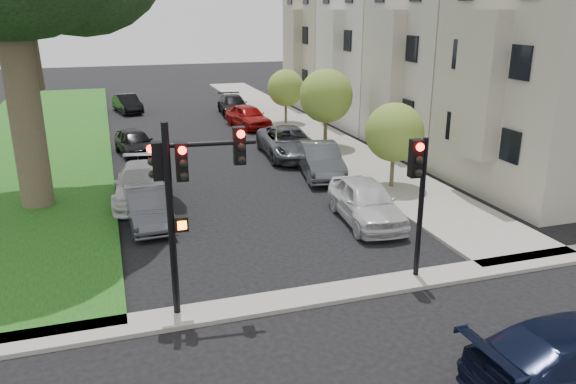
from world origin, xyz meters
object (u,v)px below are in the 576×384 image
object	(u,v)px
car_parked_3	(248,116)
car_parked_6	(141,183)
traffic_signal_secondary	(418,183)
car_parked_0	(366,202)
car_parked_7	(135,142)
car_parked_1	(320,160)
car_parked_9	(127,104)
small_tree_a	(394,132)
traffic_signal_main	(185,185)
car_parked_2	(289,142)
small_tree_c	(286,88)
car_parked_4	(233,105)
small_tree_b	(326,96)
car_parked_5	(148,207)

from	to	relation	value
car_parked_3	car_parked_6	xyz separation A→B (m)	(-7.55, -12.72, -0.02)
traffic_signal_secondary	car_parked_0	distance (m)	5.01
car_parked_0	car_parked_7	distance (m)	14.43
car_parked_1	car_parked_9	bearing A→B (deg)	120.64
car_parked_7	car_parked_3	bearing A→B (deg)	25.40
small_tree_a	traffic_signal_main	size ratio (longest dim) A/B	0.75
traffic_signal_secondary	car_parked_2	xyz separation A→B (m)	(0.98, 14.27, -2.09)
car_parked_6	car_parked_9	bearing A→B (deg)	95.76
traffic_signal_secondary	car_parked_9	bearing A→B (deg)	101.77
small_tree_c	car_parked_1	world-z (taller)	small_tree_c
car_parked_2	car_parked_3	bearing A→B (deg)	94.62
traffic_signal_main	car_parked_0	xyz separation A→B (m)	(6.88, 4.47, -2.61)
car_parked_0	car_parked_4	xyz separation A→B (m)	(0.25, 22.66, -0.09)
small_tree_b	small_tree_c	distance (m)	7.09
traffic_signal_main	car_parked_9	xyz separation A→B (m)	(-0.14, 30.24, -2.71)
traffic_signal_secondary	car_parked_7	distance (m)	18.33
car_parked_3	traffic_signal_secondary	bearing A→B (deg)	-102.78
car_parked_4	traffic_signal_main	bearing A→B (deg)	-101.24
small_tree_c	car_parked_9	world-z (taller)	small_tree_c
car_parked_1	car_parked_6	xyz separation A→B (m)	(-7.98, -1.06, -0.04)
small_tree_b	car_parked_6	xyz separation A→B (m)	(-10.18, -5.98, -2.15)
car_parked_6	car_parked_5	bearing A→B (deg)	-82.42
car_parked_7	car_parked_5	bearing A→B (deg)	-100.49
small_tree_a	car_parked_1	xyz separation A→B (m)	(-2.20, 2.73, -1.69)
small_tree_a	car_parked_6	bearing A→B (deg)	170.65
car_parked_0	car_parked_7	size ratio (longest dim) A/B	1.12
car_parked_7	car_parked_4	bearing A→B (deg)	44.15
traffic_signal_main	car_parked_4	distance (m)	28.18
car_parked_0	small_tree_c	bearing A→B (deg)	86.69
car_parked_5	car_parked_9	distance (m)	23.61
car_parked_1	car_parked_9	distance (m)	21.23
car_parked_2	car_parked_5	xyz separation A→B (m)	(-7.68, -7.59, -0.09)
small_tree_b	car_parked_6	world-z (taller)	small_tree_b
traffic_signal_secondary	small_tree_a	bearing A→B (deg)	65.96
car_parked_2	car_parked_3	size ratio (longest dim) A/B	1.25
small_tree_c	car_parked_4	bearing A→B (deg)	117.67
car_parked_0	car_parked_9	bearing A→B (deg)	110.58
car_parked_3	car_parked_4	distance (m)	5.06
small_tree_a	small_tree_c	distance (m)	14.73
car_parked_4	car_parked_5	bearing A→B (deg)	-107.02
small_tree_a	car_parked_2	world-z (taller)	small_tree_a
car_parked_3	car_parked_9	xyz separation A→B (m)	(-7.12, 8.17, -0.08)
traffic_signal_secondary	car_parked_3	xyz separation A→B (m)	(0.81, 22.11, -2.10)
traffic_signal_secondary	car_parked_5	size ratio (longest dim) A/B	1.03
car_parked_3	car_parked_5	bearing A→B (deg)	-126.65
traffic_signal_secondary	car_parked_0	bearing A→B (deg)	81.06
car_parked_5	car_parked_6	world-z (taller)	car_parked_6
traffic_signal_secondary	car_parked_6	xyz separation A→B (m)	(-6.74, 9.39, -2.13)
traffic_signal_main	small_tree_a	bearing A→B (deg)	38.59
traffic_signal_secondary	car_parked_1	world-z (taller)	traffic_signal_secondary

